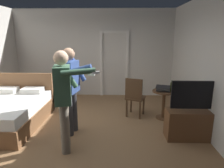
# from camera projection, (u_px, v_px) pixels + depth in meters

# --- Properties ---
(ground_plane) EXTENTS (6.05, 6.05, 0.00)m
(ground_plane) POSITION_uv_depth(u_px,v_px,m) (79.00, 133.00, 4.12)
(ground_plane) COLOR olive
(wall_back) EXTENTS (5.37, 0.12, 2.81)m
(wall_back) POSITION_uv_depth(u_px,v_px,m) (94.00, 53.00, 6.52)
(wall_back) COLOR beige
(wall_back) RESTS_ON ground_plane
(wall_right) EXTENTS (0.12, 5.74, 2.81)m
(wall_right) POSITION_uv_depth(u_px,v_px,m) (215.00, 67.00, 3.70)
(wall_right) COLOR beige
(wall_right) RESTS_ON ground_plane
(doorway_frame) EXTENTS (0.93, 0.08, 2.13)m
(doorway_frame) POSITION_uv_depth(u_px,v_px,m) (114.00, 59.00, 6.46)
(doorway_frame) COLOR white
(doorway_frame) RESTS_ON ground_plane
(bed) EXTENTS (1.52, 2.02, 1.02)m
(bed) POSITION_uv_depth(u_px,v_px,m) (8.00, 111.00, 4.49)
(bed) COLOR brown
(bed) RESTS_ON ground_plane
(tv_flatscreen) EXTENTS (1.03, 0.40, 1.17)m
(tv_flatscreen) POSITION_uv_depth(u_px,v_px,m) (193.00, 121.00, 3.84)
(tv_flatscreen) COLOR brown
(tv_flatscreen) RESTS_ON ground_plane
(side_table) EXTENTS (0.57, 0.57, 0.70)m
(side_table) POSITION_uv_depth(u_px,v_px,m) (164.00, 100.00, 4.76)
(side_table) COLOR brown
(side_table) RESTS_ON ground_plane
(laptop) EXTENTS (0.40, 0.41, 0.15)m
(laptop) POSITION_uv_depth(u_px,v_px,m) (163.00, 89.00, 4.65)
(laptop) COLOR black
(laptop) RESTS_ON side_table
(bottle_on_table) EXTENTS (0.06, 0.06, 0.27)m
(bottle_on_table) POSITION_uv_depth(u_px,v_px,m) (172.00, 87.00, 4.60)
(bottle_on_table) COLOR #323A0F
(bottle_on_table) RESTS_ON side_table
(wooden_chair) EXTENTS (0.55, 0.55, 0.99)m
(wooden_chair) POSITION_uv_depth(u_px,v_px,m) (135.00, 96.00, 4.84)
(wooden_chair) COLOR #4C331E
(wooden_chair) RESTS_ON ground_plane
(person_blue_shirt) EXTENTS (0.81, 0.62, 1.75)m
(person_blue_shirt) POSITION_uv_depth(u_px,v_px,m) (64.00, 94.00, 3.31)
(person_blue_shirt) COLOR gray
(person_blue_shirt) RESTS_ON ground_plane
(person_striped_shirt) EXTENTS (0.71, 0.66, 1.76)m
(person_striped_shirt) POSITION_uv_depth(u_px,v_px,m) (71.00, 86.00, 3.90)
(person_striped_shirt) COLOR #333338
(person_striped_shirt) RESTS_ON ground_plane
(suitcase_dark) EXTENTS (0.65, 0.48, 0.43)m
(suitcase_dark) POSITION_uv_depth(u_px,v_px,m) (49.00, 94.00, 6.18)
(suitcase_dark) COLOR black
(suitcase_dark) RESTS_ON ground_plane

